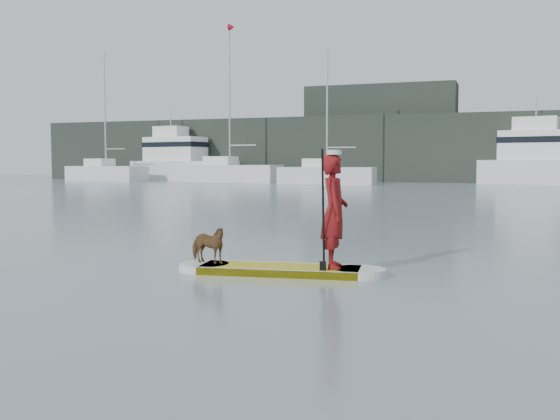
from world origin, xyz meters
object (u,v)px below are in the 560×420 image
(sailboat_b, at_px, (229,171))
(paddleboard, at_px, (280,270))
(paddler, at_px, (334,212))
(sailboat_a, at_px, (106,172))
(dog, at_px, (207,245))
(motor_yacht_a, at_px, (551,159))
(sailboat_c, at_px, (326,174))
(motor_yacht_b, at_px, (180,160))

(sailboat_b, bearing_deg, paddleboard, -59.28)
(paddler, distance_m, sailboat_b, 46.96)
(paddler, relative_size, sailboat_a, 0.15)
(paddler, xyz_separation_m, sailboat_b, (-20.73, 42.14, -0.02))
(paddleboard, bearing_deg, paddler, -0.00)
(paddleboard, distance_m, sailboat_b, 46.71)
(paddleboard, height_order, dog, dog)
(dog, bearing_deg, paddler, -71.83)
(dog, height_order, sailboat_a, sailboat_a)
(sailboat_b, distance_m, motor_yacht_a, 27.02)
(sailboat_c, bearing_deg, sailboat_a, 174.15)
(paddleboard, bearing_deg, sailboat_c, 96.58)
(dog, relative_size, sailboat_b, 0.05)
(sailboat_a, distance_m, sailboat_c, 22.04)
(paddler, xyz_separation_m, motor_yacht_b, (-27.10, 44.74, 0.96))
(motor_yacht_b, bearing_deg, sailboat_b, -13.54)
(paddler, bearing_deg, dog, 81.69)
(sailboat_b, xyz_separation_m, motor_yacht_b, (-6.37, 2.61, 0.98))
(paddleboard, xyz_separation_m, paddler, (0.84, 0.11, 0.93))
(sailboat_a, relative_size, motor_yacht_a, 0.97)
(paddleboard, distance_m, motor_yacht_b, 52.02)
(paddler, relative_size, motor_yacht_a, 0.14)
(sailboat_b, bearing_deg, paddler, -58.29)
(sailboat_a, bearing_deg, paddler, -41.09)
(paddleboard, bearing_deg, motor_yacht_b, 112.57)
(paddler, xyz_separation_m, sailboat_c, (-10.92, 39.27, -0.18))
(paddleboard, xyz_separation_m, sailboat_c, (-10.08, 39.38, 0.75))
(sailboat_b, bearing_deg, motor_yacht_a, 11.59)
(sailboat_a, xyz_separation_m, motor_yacht_b, (5.81, 3.93, 1.12))
(sailboat_a, height_order, sailboat_b, sailboat_b)
(motor_yacht_a, bearing_deg, motor_yacht_b, -168.68)
(paddler, distance_m, dog, 2.12)
(sailboat_c, height_order, motor_yacht_b, sailboat_c)
(motor_yacht_a, bearing_deg, sailboat_b, -163.03)
(motor_yacht_a, bearing_deg, paddleboard, -87.88)
(sailboat_a, xyz_separation_m, sailboat_b, (12.18, 1.33, 0.13))
(paddler, height_order, sailboat_b, sailboat_b)
(paddleboard, xyz_separation_m, dog, (-1.18, -0.16, 0.36))
(sailboat_c, bearing_deg, paddleboard, -77.49)
(paddleboard, relative_size, sailboat_c, 0.30)
(sailboat_a, bearing_deg, dog, -43.03)
(dog, relative_size, sailboat_c, 0.07)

